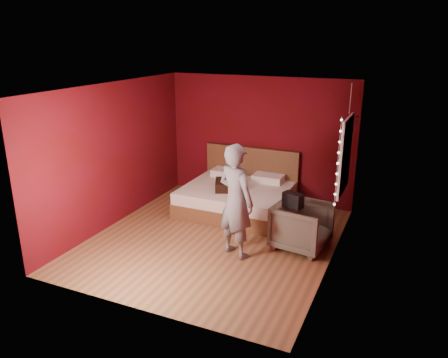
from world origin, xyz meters
The scene contains 10 objects.
floor centered at (0.00, 0.00, 0.00)m, with size 4.50×4.50×0.00m, color brown.
room_walls centered at (0.00, 0.00, 1.68)m, with size 4.04×4.54×2.62m.
window centered at (1.97, 0.90, 1.50)m, with size 0.05×0.97×1.27m.
fairy_lights centered at (1.94, 0.37, 1.50)m, with size 0.04×0.04×1.45m.
bed centered at (-0.13, 1.42, 0.29)m, with size 2.05×1.75×1.13m.
person centered at (0.55, -0.36, 0.92)m, with size 0.67×0.44×1.84m, color slate.
armchair centered at (1.46, 0.30, 0.39)m, with size 0.83×0.86×0.78m, color #615C4D.
handbag centered at (1.33, 0.12, 0.89)m, with size 0.32×0.16×0.23m, color black.
throw_pillow centered at (-0.22, 1.14, 0.60)m, with size 0.51×0.51×0.18m, color black.
hanging_plant centered at (1.88, 1.55, 1.87)m, with size 0.46×0.44×0.94m.
Camera 1 is at (2.96, -6.22, 3.37)m, focal length 35.00 mm.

